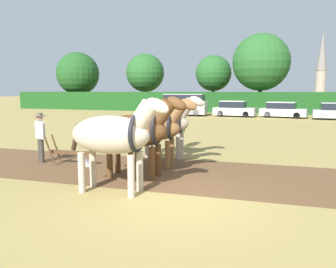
{
  "coord_description": "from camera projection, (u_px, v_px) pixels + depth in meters",
  "views": [
    {
      "loc": [
        2.3,
        -7.26,
        2.58
      ],
      "look_at": [
        -1.4,
        3.29,
        1.1
      ],
      "focal_mm": 35.0,
      "sensor_mm": 36.0,
      "label": 1
    }
  ],
  "objects": [
    {
      "name": "draft_horse_trail_left",
      "position": [
        154.0,
        128.0,
        11.17
      ],
      "size": [
        2.79,
        0.99,
        2.4
      ],
      "rotation": [
        0.0,
        0.0,
        0.05
      ],
      "color": "brown",
      "rests_on": "ground"
    },
    {
      "name": "plowed_furrow_strip",
      "position": [
        13.0,
        161.0,
        12.11
      ],
      "size": [
        34.58,
        5.79,
        0.01
      ],
      "primitive_type": "cube",
      "rotation": [
        0.0,
        0.0,
        0.05
      ],
      "color": "brown",
      "rests_on": "ground"
    },
    {
      "name": "church_spire",
      "position": [
        322.0,
        65.0,
        74.11
      ],
      "size": [
        2.44,
        2.44,
        15.82
      ],
      "color": "gray",
      "rests_on": "ground"
    },
    {
      "name": "tree_center_left",
      "position": [
        213.0,
        73.0,
        42.91
      ],
      "size": [
        4.68,
        4.68,
        7.21
      ],
      "color": "#4C3823",
      "rests_on": "ground"
    },
    {
      "name": "farmer_beside_team",
      "position": [
        180.0,
        128.0,
        14.55
      ],
      "size": [
        0.49,
        0.47,
        1.62
      ],
      "rotation": [
        0.0,
        0.0,
        0.81
      ],
      "color": "#4C4C4C",
      "rests_on": "ground"
    },
    {
      "name": "draft_horse_lead_right",
      "position": [
        137.0,
        130.0,
        9.7
      ],
      "size": [
        2.79,
        1.1,
        2.5
      ],
      "rotation": [
        0.0,
        0.0,
        0.05
      ],
      "color": "#513319",
      "rests_on": "ground"
    },
    {
      "name": "parked_van",
      "position": [
        184.0,
        105.0,
        34.22
      ],
      "size": [
        4.77,
        2.17,
        2.25
      ],
      "rotation": [
        0.0,
        0.0,
        0.04
      ],
      "color": "#BCBCC1",
      "rests_on": "ground"
    },
    {
      "name": "parked_car_center_left",
      "position": [
        283.0,
        110.0,
        31.65
      ],
      "size": [
        4.53,
        2.47,
        1.51
      ],
      "rotation": [
        0.0,
        0.0,
        -0.18
      ],
      "color": "silver",
      "rests_on": "ground"
    },
    {
      "name": "draft_horse_trail_right",
      "position": [
        167.0,
        123.0,
        12.63
      ],
      "size": [
        2.68,
        1.0,
        2.46
      ],
      "rotation": [
        0.0,
        0.0,
        0.05
      ],
      "color": "#B2A38E",
      "rests_on": "ground"
    },
    {
      "name": "tree_left",
      "position": [
        145.0,
        73.0,
        46.21
      ],
      "size": [
        5.38,
        5.38,
        7.77
      ],
      "color": "#423323",
      "rests_on": "ground"
    },
    {
      "name": "plow",
      "position": [
        74.0,
        156.0,
        11.34
      ],
      "size": [
        1.77,
        0.48,
        1.13
      ],
      "rotation": [
        0.0,
        0.0,
        0.05
      ],
      "color": "#4C331E",
      "rests_on": "ground"
    },
    {
      "name": "tree_center",
      "position": [
        261.0,
        62.0,
        38.23
      ],
      "size": [
        6.63,
        6.63,
        9.21
      ],
      "color": "#423323",
      "rests_on": "ground"
    },
    {
      "name": "farmer_at_plow",
      "position": [
        40.0,
        133.0,
        11.77
      ],
      "size": [
        0.59,
        0.45,
        1.8
      ],
      "rotation": [
        0.0,
        0.0,
        0.99
      ],
      "color": "#38332D",
      "rests_on": "ground"
    },
    {
      "name": "hedgerow",
      "position": [
        262.0,
        103.0,
        37.47
      ],
      "size": [
        68.66,
        1.2,
        2.45
      ],
      "primitive_type": "cube",
      "color": "#194719",
      "rests_on": "ground"
    },
    {
      "name": "parked_car_left",
      "position": [
        234.0,
        109.0,
        32.97
      ],
      "size": [
        4.24,
        2.19,
        1.58
      ],
      "rotation": [
        0.0,
        0.0,
        -0.09
      ],
      "color": "silver",
      "rests_on": "ground"
    },
    {
      "name": "draft_horse_lead_left",
      "position": [
        114.0,
        135.0,
        8.23
      ],
      "size": [
        2.75,
        1.13,
        2.49
      ],
      "rotation": [
        0.0,
        0.0,
        0.05
      ],
      "color": "#B2A38E",
      "rests_on": "ground"
    },
    {
      "name": "ground_plane",
      "position": [
        178.0,
        199.0,
        7.88
      ],
      "size": [
        240.0,
        240.0,
        0.0
      ],
      "primitive_type": "plane",
      "color": "#998447"
    },
    {
      "name": "tree_far_left",
      "position": [
        78.0,
        74.0,
        48.26
      ],
      "size": [
        6.23,
        6.23,
        8.2
      ],
      "color": "#4C3823",
      "rests_on": "ground"
    }
  ]
}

